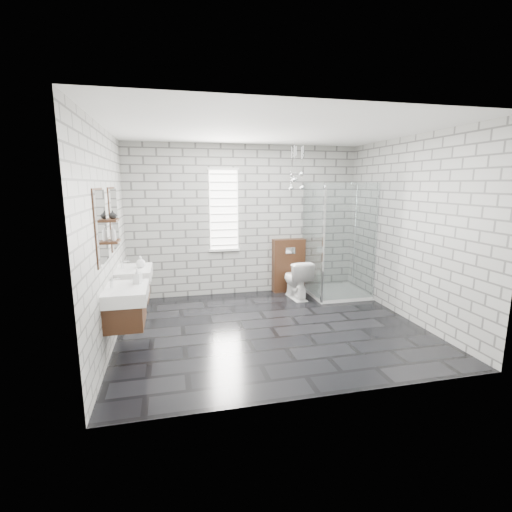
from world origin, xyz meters
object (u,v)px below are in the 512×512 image
object	(u,v)px
vanity_right	(131,275)
cistern_panel	(288,265)
vanity_left	(123,295)
shower_enclosure	(335,269)
toilet	(296,279)

from	to	relation	value
vanity_right	cistern_panel	bearing A→B (deg)	23.61
cistern_panel	vanity_left	bearing A→B (deg)	-141.08
shower_enclosure	vanity_right	bearing A→B (deg)	-168.94
vanity_right	cistern_panel	size ratio (longest dim) A/B	1.57
vanity_right	cistern_panel	distance (m)	2.97
vanity_left	toilet	bearing A→B (deg)	32.59
vanity_left	vanity_right	distance (m)	1.00
vanity_left	cistern_panel	bearing A→B (deg)	38.92
vanity_right	shower_enclosure	bearing A→B (deg)	11.06
vanity_left	cistern_panel	world-z (taller)	vanity_left
vanity_left	shower_enclosure	xyz separation A→B (m)	(3.41, 1.67, -0.25)
cistern_panel	toilet	xyz separation A→B (m)	(0.00, -0.46, -0.15)
vanity_right	cistern_panel	xyz separation A→B (m)	(2.71, 1.18, -0.26)
cistern_panel	shower_enclosure	bearing A→B (deg)	-36.41
vanity_right	shower_enclosure	size ratio (longest dim) A/B	0.77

